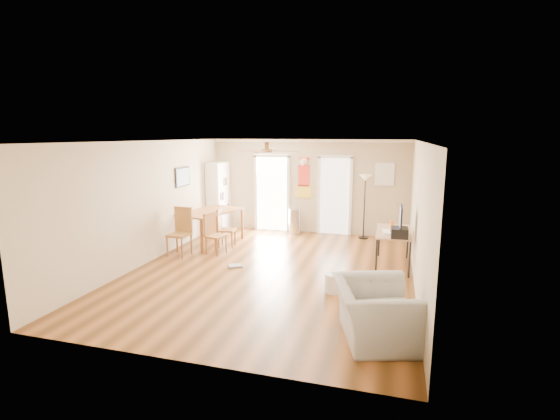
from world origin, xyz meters
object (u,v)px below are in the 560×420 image
(bookshelf, at_px, (219,196))
(dining_chair_near, at_px, (179,232))
(dining_chair_right_a, at_px, (227,228))
(computer_desk, at_px, (393,249))
(dining_table, at_px, (210,227))
(printer, at_px, (399,233))
(dining_chair_right_b, at_px, (216,234))
(trash_can, at_px, (295,221))
(torchiere_lamp, at_px, (364,207))
(wastebasket_a, at_px, (333,283))
(armchair, at_px, (376,312))

(bookshelf, height_order, dining_chair_near, bookshelf)
(dining_chair_right_a, distance_m, computer_desk, 3.98)
(dining_table, distance_m, dining_chair_right_a, 0.58)
(bookshelf, distance_m, dining_chair_right_a, 1.95)
(bookshelf, xyz_separation_m, dining_chair_near, (0.18, -2.61, -0.43))
(bookshelf, distance_m, printer, 5.62)
(dining_chair_right_b, xyz_separation_m, printer, (4.05, -0.33, 0.38))
(dining_chair_right_a, distance_m, dining_chair_right_b, 0.64)
(computer_desk, bearing_deg, trash_can, 140.49)
(computer_desk, bearing_deg, dining_chair_right_b, -177.30)
(dining_chair_near, bearing_deg, computer_desk, 10.31)
(dining_chair_right_b, bearing_deg, torchiere_lamp, -38.18)
(trash_can, bearing_deg, printer, -44.46)
(bookshelf, height_order, dining_chair_right_a, bookshelf)
(bookshelf, xyz_separation_m, torchiere_lamp, (4.12, 0.10, -0.12))
(dining_chair_right_b, height_order, trash_can, dining_chair_right_b)
(dining_table, height_order, torchiere_lamp, torchiere_lamp)
(dining_table, xyz_separation_m, dining_chair_right_a, (0.55, -0.19, 0.05))
(dining_table, xyz_separation_m, computer_desk, (4.50, -0.64, -0.04))
(trash_can, distance_m, wastebasket_a, 4.32)
(bookshelf, bearing_deg, dining_table, -62.21)
(dining_chair_right_b, bearing_deg, bookshelf, 37.53)
(bookshelf, height_order, printer, bookshelf)
(computer_desk, bearing_deg, dining_chair_right_a, 173.51)
(dining_table, height_order, dining_chair_near, dining_chair_near)
(printer, bearing_deg, dining_table, 164.39)
(wastebasket_a, bearing_deg, dining_chair_near, 161.21)
(computer_desk, bearing_deg, bookshelf, 156.92)
(wastebasket_a, bearing_deg, armchair, -62.27)
(bookshelf, bearing_deg, wastebasket_a, -32.02)
(computer_desk, bearing_deg, dining_table, 171.94)
(dining_table, relative_size, dining_chair_right_a, 1.78)
(dining_chair_near, relative_size, printer, 2.91)
(dining_table, bearing_deg, printer, -14.07)
(bookshelf, distance_m, wastebasket_a, 5.55)
(computer_desk, height_order, armchair, armchair)
(bookshelf, distance_m, torchiere_lamp, 4.12)
(dining_table, height_order, printer, printer)
(computer_desk, distance_m, wastebasket_a, 2.06)
(printer, bearing_deg, dining_chair_near, 178.64)
(dining_chair_right_a, bearing_deg, torchiere_lamp, -70.40)
(dining_chair_right_b, height_order, torchiere_lamp, torchiere_lamp)
(dining_chair_right_b, distance_m, wastebasket_a, 3.38)
(armchair, bearing_deg, computer_desk, -20.18)
(torchiere_lamp, height_order, wastebasket_a, torchiere_lamp)
(trash_can, relative_size, armchair, 0.59)
(dining_chair_right_a, height_order, computer_desk, dining_chair_right_a)
(bookshelf, distance_m, armchair, 7.16)
(dining_chair_right_a, distance_m, wastebasket_a, 3.72)
(printer, xyz_separation_m, armchair, (-0.30, -2.78, -0.46))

